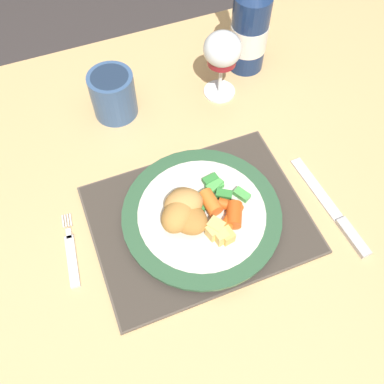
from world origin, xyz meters
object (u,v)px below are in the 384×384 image
at_px(table_knife, 335,213).
at_px(bottle, 250,26).
at_px(dinner_plate, 202,215).
at_px(drinking_cup, 111,94).
at_px(dining_table, 158,230).
at_px(wine_glass, 222,53).
at_px(fork, 71,255).

height_order(table_knife, bottle, bottle).
height_order(dinner_plate, drinking_cup, drinking_cup).
bearing_deg(dining_table, wine_glass, 44.64).
bearing_deg(wine_glass, dining_table, -135.36).
bearing_deg(fork, dinner_plate, -4.57).
xyz_separation_m(dinner_plate, drinking_cup, (-0.06, 0.28, 0.03)).
distance_m(fork, wine_glass, 0.43).
bearing_deg(drinking_cup, fork, -118.92).
xyz_separation_m(dining_table, dinner_plate, (0.06, -0.05, 0.10)).
bearing_deg(bottle, fork, -146.10).
bearing_deg(bottle, drinking_cup, -174.53).
height_order(dinner_plate, table_knife, dinner_plate).
height_order(dining_table, dinner_plate, dinner_plate).
height_order(fork, wine_glass, wine_glass).
distance_m(table_knife, wine_glass, 0.34).
height_order(dinner_plate, bottle, bottle).
xyz_separation_m(dinner_plate, fork, (-0.21, 0.02, -0.01)).
bearing_deg(dining_table, table_knife, -24.56).
distance_m(dining_table, table_knife, 0.30).
relative_size(dinner_plate, bottle, 0.98).
bearing_deg(fork, bottle, 33.90).
relative_size(dining_table, dinner_plate, 5.98).
xyz_separation_m(fork, bottle, (0.43, 0.29, 0.09)).
relative_size(bottle, drinking_cup, 2.94).
relative_size(fork, drinking_cup, 1.46).
xyz_separation_m(dining_table, table_knife, (0.26, -0.12, 0.09)).
distance_m(fork, drinking_cup, 0.30).
xyz_separation_m(fork, wine_glass, (0.35, 0.23, 0.09)).
bearing_deg(table_knife, wine_glass, 101.41).
height_order(dinner_plate, fork, dinner_plate).
height_order(dining_table, wine_glass, wine_glass).
relative_size(fork, table_knife, 0.62).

